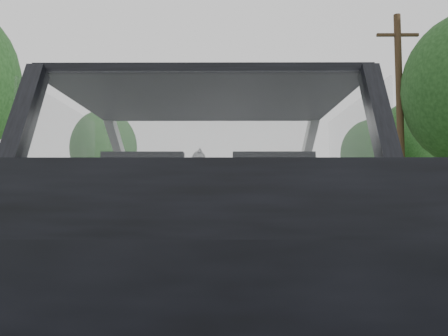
{
  "coord_description": "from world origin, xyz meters",
  "views": [
    {
      "loc": [
        0.11,
        -3.06,
        0.79
      ],
      "look_at": [
        0.09,
        0.57,
        1.07
      ],
      "focal_mm": 35.0,
      "sensor_mm": 36.0,
      "label": 1
    }
  ],
  "objects_px": {
    "other_car": "(219,200)",
    "utility_pole": "(400,117)",
    "subject_car": "(210,210)",
    "cat": "(227,167)",
    "highway_sign": "(377,189)"
  },
  "relations": [
    {
      "from": "other_car",
      "to": "utility_pole",
      "type": "xyz_separation_m",
      "value": [
        6.52,
        -11.09,
        2.87
      ]
    },
    {
      "from": "cat",
      "to": "highway_sign",
      "type": "xyz_separation_m",
      "value": [
        6.62,
        15.53,
        0.22
      ]
    },
    {
      "from": "other_car",
      "to": "utility_pole",
      "type": "bearing_deg",
      "value": -57.7
    },
    {
      "from": "subject_car",
      "to": "utility_pole",
      "type": "xyz_separation_m",
      "value": [
        6.19,
        12.0,
        2.97
      ]
    },
    {
      "from": "other_car",
      "to": "utility_pole",
      "type": "height_order",
      "value": "utility_pole"
    },
    {
      "from": "subject_car",
      "to": "cat",
      "type": "distance_m",
      "value": 0.71
    },
    {
      "from": "subject_car",
      "to": "highway_sign",
      "type": "distance_m",
      "value": 17.5
    },
    {
      "from": "cat",
      "to": "highway_sign",
      "type": "relative_size",
      "value": 0.21
    },
    {
      "from": "subject_car",
      "to": "other_car",
      "type": "relative_size",
      "value": 0.8
    },
    {
      "from": "cat",
      "to": "highway_sign",
      "type": "height_order",
      "value": "highway_sign"
    },
    {
      "from": "highway_sign",
      "to": "subject_car",
      "type": "bearing_deg",
      "value": -89.44
    },
    {
      "from": "cat",
      "to": "utility_pole",
      "type": "bearing_deg",
      "value": 66.21
    },
    {
      "from": "subject_car",
      "to": "other_car",
      "type": "distance_m",
      "value": 23.1
    },
    {
      "from": "cat",
      "to": "subject_car",
      "type": "bearing_deg",
      "value": -96.67
    },
    {
      "from": "cat",
      "to": "other_car",
      "type": "relative_size",
      "value": 0.11
    }
  ]
}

